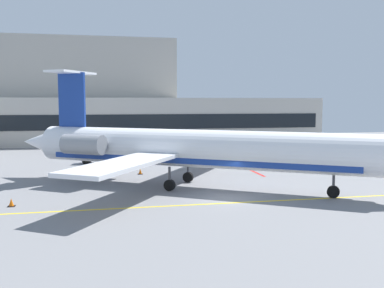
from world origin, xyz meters
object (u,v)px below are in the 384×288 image
regional_jet (188,149)px  belt_loader (151,153)px  pushback_tractor (265,152)px  fuel_tank (86,141)px  baggage_tug (95,155)px

regional_jet → belt_loader: regional_jet is taller
belt_loader → pushback_tractor: bearing=-3.2°
pushback_tractor → fuel_tank: (-21.76, 12.59, 0.65)m
baggage_tug → pushback_tractor: bearing=-2.0°
regional_jet → fuel_tank: bearing=108.2°
regional_jet → pushback_tractor: 19.87m
pushback_tractor → belt_loader: 13.97m
fuel_tank → regional_jet: bearing=-71.8°
regional_jet → fuel_tank: regional_jet is taller
baggage_tug → belt_loader: size_ratio=1.09×
fuel_tank → pushback_tractor: bearing=-30.1°
baggage_tug → pushback_tractor: (20.35, -0.70, -0.01)m
regional_jet → baggage_tug: regional_jet is taller
baggage_tug → fuel_tank: fuel_tank is taller
pushback_tractor → belt_loader: belt_loader is taller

